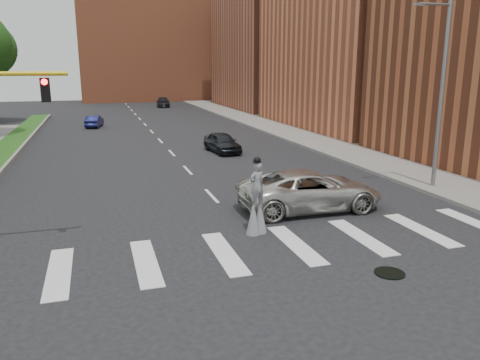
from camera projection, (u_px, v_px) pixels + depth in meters
ground_plane at (271, 260)px, 14.93m from camera, size 160.00×160.00×0.00m
median_curb at (12, 159)px, 30.47m from camera, size 0.20×60.00×0.28m
sidewalk_right at (302, 135)px, 41.71m from camera, size 5.00×90.00×0.18m
manhole at (390, 273)px, 13.93m from camera, size 0.90×0.90×0.04m
building_mid at (373, 5)px, 46.28m from camera, size 16.00×22.00×24.00m
building_far at (281, 39)px, 69.04m from camera, size 16.00×22.00×20.00m
building_backdrop at (152, 51)px, 86.97m from camera, size 26.00×14.00×18.00m
streetlight at (440, 91)px, 22.48m from camera, size 2.05×0.20×9.00m
stilt_performer at (257, 204)px, 17.06m from camera, size 0.82×0.63×2.89m
suv_crossing at (310, 190)px, 20.04m from camera, size 6.23×2.96×1.72m
car_near at (222, 142)px, 33.64m from camera, size 2.15×4.37×1.43m
car_mid at (94, 121)px, 47.76m from camera, size 1.96×3.82×1.20m
car_far at (163, 102)px, 72.17m from camera, size 2.55×5.01×1.39m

